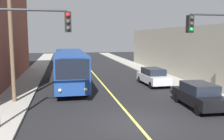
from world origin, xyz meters
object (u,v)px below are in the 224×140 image
utility_pole_near (10,9)px  traffic_signal_left_corner (27,43)px  traffic_signal_right_corner (220,41)px  fire_hydrant (196,86)px  parked_car_silver (153,76)px  city_bus (70,67)px  parked_car_black (199,95)px

utility_pole_near → traffic_signal_left_corner: (1.68, -5.14, -2.08)m
traffic_signal_left_corner → traffic_signal_right_corner: size_ratio=1.00×
traffic_signal_left_corner → fire_hydrant: 14.02m
parked_car_silver → fire_hydrant: (2.24, -3.81, -0.26)m
city_bus → fire_hydrant: bearing=-26.3°
city_bus → parked_car_black: bearing=-48.3°
parked_car_silver → utility_pole_near: (-11.70, -4.36, 5.55)m
parked_car_silver → traffic_signal_left_corner: traffic_signal_left_corner is taller
parked_car_black → traffic_signal_left_corner: traffic_signal_left_corner is taller
city_bus → fire_hydrant: size_ratio=14.48×
city_bus → traffic_signal_right_corner: traffic_signal_right_corner is taller
traffic_signal_right_corner → parked_car_silver: bearing=95.2°
city_bus → traffic_signal_left_corner: traffic_signal_left_corner is taller
traffic_signal_right_corner → fire_hydrant: size_ratio=7.14×
fire_hydrant → traffic_signal_left_corner: bearing=-155.1°
traffic_signal_right_corner → fire_hydrant: 6.41m
city_bus → traffic_signal_right_corner: bearing=-49.4°
parked_car_silver → traffic_signal_left_corner: bearing=-136.5°
parked_car_black → parked_car_silver: (-0.20, 7.79, 0.00)m
parked_car_black → utility_pole_near: bearing=164.0°
utility_pole_near → traffic_signal_right_corner: (12.50, -4.46, -2.08)m
traffic_signal_left_corner → parked_car_silver: bearing=43.5°
traffic_signal_left_corner → fire_hydrant: traffic_signal_left_corner is taller
traffic_signal_right_corner → fire_hydrant: (1.44, 5.01, -3.72)m
city_bus → traffic_signal_right_corner: (8.52, -9.92, 2.49)m
fire_hydrant → utility_pole_near: bearing=-177.7°
fire_hydrant → parked_car_silver: bearing=120.4°
parked_car_black → parked_car_silver: 7.79m
parked_car_black → utility_pole_near: utility_pole_near is taller
city_bus → parked_car_black: 11.95m
parked_car_silver → utility_pole_near: size_ratio=0.39×
parked_car_black → utility_pole_near: size_ratio=0.39×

